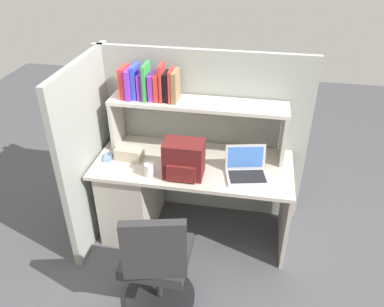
{
  "coord_description": "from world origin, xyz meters",
  "views": [
    {
      "loc": [
        0.46,
        -2.56,
        2.43
      ],
      "look_at": [
        0.0,
        -0.05,
        0.85
      ],
      "focal_mm": 35.85,
      "sensor_mm": 36.0,
      "label": 1
    }
  ],
  "objects_px": {
    "computer_mouse": "(108,157)",
    "office_chair": "(157,268)",
    "paper_cup": "(149,170)",
    "laptop": "(246,169)",
    "tissue_box": "(129,154)",
    "backpack": "(184,160)"
  },
  "relations": [
    {
      "from": "laptop",
      "to": "computer_mouse",
      "type": "distance_m",
      "value": 1.13
    },
    {
      "from": "laptop",
      "to": "paper_cup",
      "type": "xyz_separation_m",
      "value": [
        -0.73,
        -0.14,
        0.0
      ]
    },
    {
      "from": "paper_cup",
      "to": "tissue_box",
      "type": "relative_size",
      "value": 0.48
    },
    {
      "from": "paper_cup",
      "to": "tissue_box",
      "type": "height_order",
      "value": "paper_cup"
    },
    {
      "from": "laptop",
      "to": "tissue_box",
      "type": "bearing_deg",
      "value": 176.42
    },
    {
      "from": "paper_cup",
      "to": "tissue_box",
      "type": "xyz_separation_m",
      "value": [
        -0.23,
        0.2,
        -0.0
      ]
    },
    {
      "from": "backpack",
      "to": "computer_mouse",
      "type": "xyz_separation_m",
      "value": [
        -0.66,
        0.11,
        -0.12
      ]
    },
    {
      "from": "backpack",
      "to": "paper_cup",
      "type": "relative_size",
      "value": 2.83
    },
    {
      "from": "backpack",
      "to": "paper_cup",
      "type": "bearing_deg",
      "value": -167.93
    },
    {
      "from": "backpack",
      "to": "tissue_box",
      "type": "relative_size",
      "value": 1.36
    },
    {
      "from": "backpack",
      "to": "paper_cup",
      "type": "distance_m",
      "value": 0.28
    },
    {
      "from": "computer_mouse",
      "to": "office_chair",
      "type": "bearing_deg",
      "value": -62.74
    },
    {
      "from": "laptop",
      "to": "office_chair",
      "type": "relative_size",
      "value": 0.38
    },
    {
      "from": "laptop",
      "to": "tissue_box",
      "type": "relative_size",
      "value": 1.62
    },
    {
      "from": "backpack",
      "to": "computer_mouse",
      "type": "bearing_deg",
      "value": 170.44
    },
    {
      "from": "laptop",
      "to": "paper_cup",
      "type": "distance_m",
      "value": 0.75
    },
    {
      "from": "backpack",
      "to": "paper_cup",
      "type": "xyz_separation_m",
      "value": [
        -0.26,
        -0.06,
        -0.09
      ]
    },
    {
      "from": "computer_mouse",
      "to": "office_chair",
      "type": "relative_size",
      "value": 0.11
    },
    {
      "from": "laptop",
      "to": "paper_cup",
      "type": "relative_size",
      "value": 3.37
    },
    {
      "from": "backpack",
      "to": "paper_cup",
      "type": "height_order",
      "value": "backpack"
    },
    {
      "from": "computer_mouse",
      "to": "paper_cup",
      "type": "xyz_separation_m",
      "value": [
        0.4,
        -0.17,
        0.04
      ]
    },
    {
      "from": "computer_mouse",
      "to": "tissue_box",
      "type": "bearing_deg",
      "value": 0.24
    }
  ]
}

